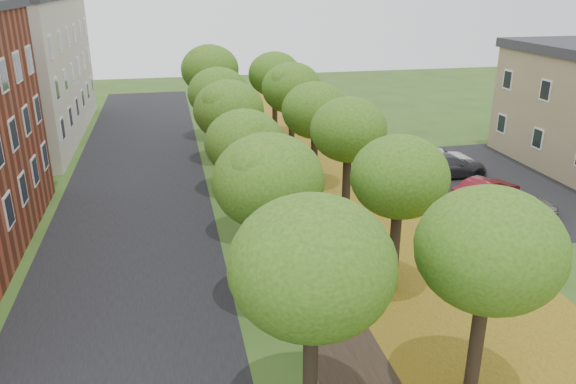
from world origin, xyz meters
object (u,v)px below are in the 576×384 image
car_silver (515,203)px  car_red (486,190)px  car_grey (448,166)px  car_white (438,159)px

car_silver → car_red: 2.13m
car_grey → car_white: car_grey is taller
car_red → car_white: (0.09, 5.84, -0.02)m
car_silver → car_grey: 6.43m
car_red → car_grey: (0.00, 4.32, 0.03)m
car_white → car_grey: bearing=-170.4°
car_silver → car_white: size_ratio=0.90×
car_silver → car_white: car_silver is taller
car_silver → car_red: size_ratio=1.04×
car_red → car_white: car_red is taller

